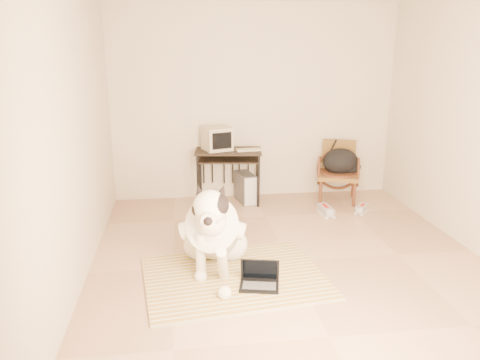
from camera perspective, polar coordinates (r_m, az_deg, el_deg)
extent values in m
plane|color=tan|center=(4.89, 6.02, -9.78)|extent=(4.50, 4.50, 0.00)
plane|color=beige|center=(6.66, 1.81, 9.35)|extent=(4.50, 0.00, 4.50)
plane|color=beige|center=(2.42, 19.42, -3.52)|extent=(4.50, 0.00, 4.50)
plane|color=beige|center=(4.44, -19.51, 5.08)|extent=(0.00, 4.50, 4.50)
cube|color=#BC8327|center=(4.10, 1.14, -14.98)|extent=(1.69, 0.46, 0.02)
cube|color=#376531|center=(4.32, 0.20, -13.28)|extent=(1.69, 0.46, 0.02)
cube|color=#543C80|center=(4.53, -0.65, -11.75)|extent=(1.69, 0.46, 0.02)
cube|color=#ECC24A|center=(4.76, -1.40, -10.36)|extent=(1.69, 0.46, 0.02)
cube|color=#B4AE88|center=(4.98, -2.08, -9.09)|extent=(1.69, 0.46, 0.02)
sphere|color=silver|center=(4.85, -4.91, -7.80)|extent=(0.34, 0.34, 0.34)
sphere|color=silver|center=(4.83, -1.07, -7.86)|extent=(0.34, 0.34, 0.34)
ellipsoid|color=silver|center=(4.82, -3.01, -7.60)|extent=(0.41, 0.38, 0.34)
ellipsoid|color=silver|center=(4.54, -3.24, -5.98)|extent=(0.53, 0.82, 0.73)
cylinder|color=silver|center=(4.55, -3.22, -5.92)|extent=(0.59, 0.72, 0.66)
sphere|color=silver|center=(4.28, -3.49, -5.06)|extent=(0.28, 0.28, 0.28)
sphere|color=silver|center=(4.12, -3.65, -3.33)|extent=(0.31, 0.31, 0.31)
ellipsoid|color=black|center=(4.11, -3.00, -3.07)|extent=(0.24, 0.27, 0.23)
cylinder|color=silver|center=(4.01, -3.80, -4.60)|extent=(0.15, 0.18, 0.13)
sphere|color=black|center=(3.93, -3.91, -5.04)|extent=(0.08, 0.08, 0.08)
cone|color=black|center=(4.16, -4.99, -1.43)|extent=(0.16, 0.17, 0.19)
cone|color=black|center=(4.14, -2.21, -1.46)|extent=(0.15, 0.16, 0.19)
torus|color=silver|center=(4.25, -3.52, -4.48)|extent=(0.29, 0.18, 0.25)
cylinder|color=silver|center=(4.41, -4.84, -9.17)|extent=(0.11, 0.15, 0.46)
cylinder|color=silver|center=(4.29, -2.11, -10.31)|extent=(0.15, 0.42, 0.47)
sphere|color=silver|center=(4.48, -4.82, -11.58)|extent=(0.12, 0.12, 0.12)
sphere|color=silver|center=(4.17, -1.89, -13.61)|extent=(0.12, 0.12, 0.12)
cone|color=black|center=(5.14, -2.97, -7.71)|extent=(0.16, 0.47, 0.12)
cube|color=black|center=(4.34, 2.37, -12.80)|extent=(0.40, 0.32, 0.02)
cube|color=#4A4B4D|center=(4.33, 2.36, -12.74)|extent=(0.32, 0.21, 0.00)
cube|color=black|center=(4.36, 2.44, -10.84)|extent=(0.36, 0.16, 0.23)
cube|color=black|center=(4.36, 2.43, -10.86)|extent=(0.32, 0.13, 0.20)
cube|color=black|center=(6.43, -1.43, 3.55)|extent=(0.96, 0.61, 0.03)
cube|color=black|center=(6.41, -1.37, 2.45)|extent=(0.84, 0.50, 0.02)
cylinder|color=black|center=(6.34, -5.15, -0.18)|extent=(0.04, 0.04, 0.72)
cylinder|color=black|center=(6.75, -4.86, 0.81)|extent=(0.04, 0.04, 0.72)
cylinder|color=black|center=(6.33, 2.27, -0.18)|extent=(0.04, 0.04, 0.72)
cylinder|color=black|center=(6.73, 2.12, 0.82)|extent=(0.04, 0.04, 0.72)
cube|color=#B0A78A|center=(6.41, -2.82, 5.06)|extent=(0.44, 0.42, 0.31)
cube|color=black|center=(6.26, -2.22, 4.81)|extent=(0.27, 0.10, 0.22)
cube|color=#B0A78A|center=(6.39, 1.12, 3.71)|extent=(0.36, 0.16, 0.02)
cube|color=#4A4B4D|center=(6.58, 0.66, -0.91)|extent=(0.27, 0.46, 0.41)
cube|color=silver|center=(6.39, 1.31, -1.45)|extent=(0.17, 0.05, 0.39)
cube|color=brown|center=(6.72, 11.85, 0.54)|extent=(0.69, 0.68, 0.06)
cylinder|color=#3C1D10|center=(6.71, 11.86, 0.85)|extent=(0.51, 0.51, 0.04)
cube|color=brown|center=(6.89, 11.95, 3.12)|extent=(0.46, 0.19, 0.42)
cylinder|color=#3C1D10|center=(6.55, 9.78, -1.56)|extent=(0.04, 0.04, 0.34)
cylinder|color=#3C1D10|center=(6.99, 9.88, -0.45)|extent=(0.04, 0.04, 0.34)
cylinder|color=#3C1D10|center=(6.56, 13.75, -1.76)|extent=(0.04, 0.04, 0.34)
cylinder|color=#3C1D10|center=(7.00, 13.59, -0.64)|extent=(0.04, 0.04, 0.34)
ellipsoid|color=black|center=(6.70, 12.13, 2.23)|extent=(0.50, 0.41, 0.37)
ellipsoid|color=black|center=(6.74, 13.24, 1.57)|extent=(0.31, 0.25, 0.21)
cube|color=silver|center=(6.23, 10.39, -4.03)|extent=(0.16, 0.34, 0.03)
cube|color=gray|center=(6.21, 10.42, -3.64)|extent=(0.15, 0.33, 0.10)
cube|color=#A81E16|center=(6.20, 10.44, -3.25)|extent=(0.07, 0.17, 0.02)
cube|color=silver|center=(6.43, 14.62, -3.69)|extent=(0.26, 0.29, 0.03)
cube|color=gray|center=(6.41, 14.64, -3.37)|extent=(0.25, 0.28, 0.09)
cube|color=#A81E16|center=(6.40, 14.67, -3.06)|extent=(0.12, 0.14, 0.02)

